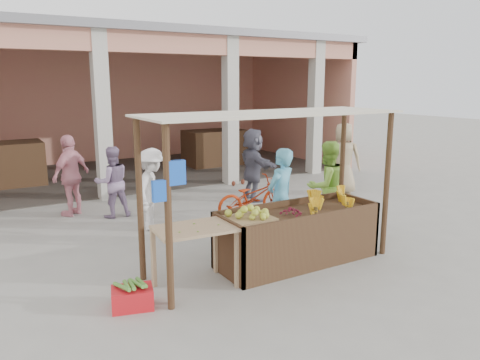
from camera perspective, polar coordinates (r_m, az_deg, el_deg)
ground at (r=7.39m, az=3.82°, el=-10.60°), size 60.00×60.00×0.00m
market_building at (r=15.05m, az=-15.88°, el=11.01°), size 14.40×6.40×4.20m
fruit_stall at (r=7.53m, az=7.02°, el=-6.98°), size 2.60×0.95×0.80m
stall_awning at (r=6.92m, az=3.67°, el=4.85°), size 4.09×1.35×2.39m
banana_heap at (r=7.79m, az=10.61°, el=-2.60°), size 1.10×0.60×0.20m
melon_tray at (r=6.92m, az=1.11°, el=-4.36°), size 0.68×0.59×0.19m
berry_heap at (r=7.25m, az=6.20°, el=-3.86°), size 0.40×0.33×0.13m
side_table at (r=6.49m, az=-5.54°, el=-6.94°), size 1.14×0.81×0.88m
papaya_pile at (r=6.42m, az=-5.59°, el=-4.83°), size 0.76×0.43×0.22m
red_crate at (r=6.27m, az=-12.98°, el=-13.83°), size 0.59×0.49×0.27m
plantain_bundle at (r=6.20m, az=-13.06°, el=-12.37°), size 0.42×0.30×0.08m
produce_sacks at (r=13.00m, az=-0.42°, el=0.65°), size 0.74×0.70×0.56m
vendor_blue at (r=8.06m, az=4.99°, el=-1.78°), size 0.82×0.71×1.84m
vendor_green at (r=9.02m, az=10.55°, el=-0.50°), size 0.93×0.60×1.83m
motorcycle at (r=9.87m, az=1.50°, el=-2.00°), size 0.61×1.73×0.90m
shopper_a at (r=9.10m, az=-10.66°, el=-0.76°), size 1.13×1.20×1.72m
shopper_b at (r=10.56m, az=-19.92°, el=0.85°), size 1.22×1.12×1.86m
shopper_c at (r=12.12m, az=12.48°, el=3.03°), size 1.14×1.13×2.02m
shopper_d at (r=11.21m, az=1.61°, el=2.12°), size 0.92×1.77×1.83m
shopper_f at (r=10.16m, az=-15.33°, el=0.14°), size 0.81×0.48×1.65m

